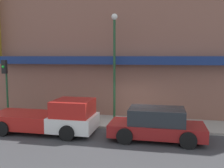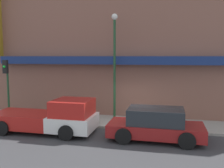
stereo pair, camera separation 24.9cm
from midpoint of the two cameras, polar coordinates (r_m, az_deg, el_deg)
ground_plane at (r=13.41m, az=3.74°, el=-10.53°), size 80.00×80.00×0.00m
sidewalk at (r=14.63m, az=4.47°, el=-8.84°), size 36.00×2.60×0.12m
building at (r=16.93m, az=5.81°, el=10.76°), size 19.80×3.80×10.43m
pickup_truck at (r=13.22m, az=-14.40°, el=-7.50°), size 5.45×2.23×1.75m
parked_car at (r=11.93m, az=9.52°, el=-9.08°), size 4.37×2.03×1.50m
fire_hydrant at (r=13.88m, az=13.69°, el=-8.06°), size 0.18×0.18×0.72m
street_lamp at (r=14.59m, az=0.06°, el=6.55°), size 0.36×0.36×6.20m
traffic_light at (r=16.27m, az=-23.53°, el=1.17°), size 0.28×0.42×3.55m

